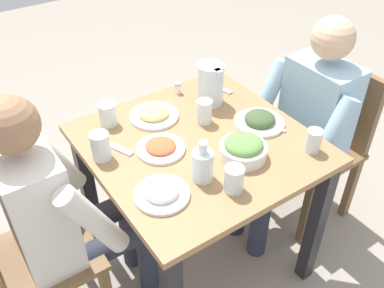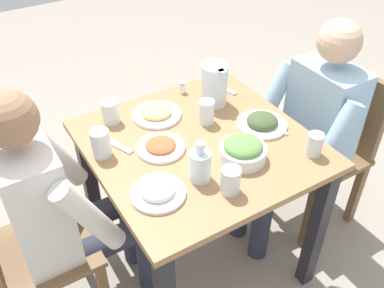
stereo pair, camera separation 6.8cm
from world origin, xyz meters
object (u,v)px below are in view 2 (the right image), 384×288
at_px(water_pitcher, 214,84).
at_px(plate_rice_curry, 161,146).
at_px(dining_table, 199,166).
at_px(plate_dolmas, 262,122).
at_px(diner_far, 62,204).
at_px(water_glass_by_pitcher, 101,143).
at_px(salt_shaker, 182,87).
at_px(salad_bowl, 243,150).
at_px(water_glass_far_left, 231,181).
at_px(water_glass_near_right, 110,112).
at_px(water_glass_center, 207,112).
at_px(water_glass_far_right, 315,144).
at_px(plate_fries, 157,113).
at_px(chair_near, 331,141).
at_px(diner_near, 306,130).
at_px(chair_far, 18,250).
at_px(plate_yoghurt, 158,191).

height_order(water_pitcher, plate_rice_curry, water_pitcher).
height_order(dining_table, plate_dolmas, plate_dolmas).
distance_m(diner_far, water_glass_by_pitcher, 0.28).
distance_m(water_pitcher, salt_shaker, 0.18).
relative_size(salad_bowl, water_glass_far_left, 1.83).
distance_m(water_glass_near_right, water_glass_center, 0.41).
relative_size(water_pitcher, water_glass_far_right, 2.00).
bearing_deg(plate_fries, dining_table, -165.75).
distance_m(plate_dolmas, water_glass_near_right, 0.65).
xyz_separation_m(chair_near, diner_near, (-0.00, 0.20, 0.15)).
height_order(chair_far, salad_bowl, chair_far).
height_order(chair_far, water_glass_center, water_glass_center).
bearing_deg(diner_near, water_pitcher, 53.89).
bearing_deg(chair_near, salt_shaker, 57.16).
height_order(water_glass_center, water_glass_far_left, water_glass_center).
xyz_separation_m(chair_far, plate_dolmas, (-0.13, -1.06, 0.30)).
bearing_deg(water_glass_far_left, plate_rice_curry, 16.11).
bearing_deg(water_glass_far_right, water_glass_by_pitcher, 58.92).
height_order(plate_fries, water_glass_far_left, water_glass_far_left).
xyz_separation_m(chair_far, salt_shaker, (0.28, -0.91, 0.31)).
bearing_deg(plate_fries, water_pitcher, -97.91).
bearing_deg(diner_near, chair_near, -90.00).
relative_size(dining_table, water_pitcher, 4.54).
xyz_separation_m(water_pitcher, water_glass_far_left, (-0.51, 0.27, -0.05)).
height_order(chair_near, plate_dolmas, chair_near).
bearing_deg(water_glass_center, water_glass_far_left, 158.28).
bearing_deg(salad_bowl, diner_far, 67.94).
height_order(chair_near, chair_far, same).
height_order(dining_table, salt_shaker, salt_shaker).
relative_size(chair_near, water_pitcher, 4.50).
height_order(diner_near, salad_bowl, diner_near).
relative_size(water_glass_near_right, water_glass_far_left, 0.99).
distance_m(plate_fries, water_glass_by_pitcher, 0.33).
bearing_deg(water_glass_by_pitcher, chair_far, 95.44).
height_order(diner_far, water_pitcher, diner_far).
relative_size(dining_table, water_glass_center, 8.23).
bearing_deg(chair_far, water_glass_by_pitcher, -84.56).
relative_size(diner_near, salad_bowl, 6.28).
height_order(water_glass_by_pitcher, water_glass_far_right, water_glass_by_pitcher).
relative_size(plate_yoghurt, water_glass_far_left, 1.98).
bearing_deg(salad_bowl, diner_near, -75.17).
bearing_deg(dining_table, plate_rice_curry, 76.73).
xyz_separation_m(water_glass_far_left, salt_shaker, (0.66, -0.19, -0.02)).
bearing_deg(water_glass_far_right, plate_rice_curry, 55.68).
xyz_separation_m(water_glass_by_pitcher, water_glass_far_right, (-0.42, -0.70, -0.01)).
distance_m(plate_dolmas, water_glass_center, 0.24).
distance_m(water_glass_near_right, water_glass_far_right, 0.85).
xyz_separation_m(plate_fries, plate_rice_curry, (-0.21, 0.09, -0.00)).
xyz_separation_m(plate_dolmas, salt_shaker, (0.41, 0.15, 0.01)).
height_order(dining_table, diner_far, diner_far).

